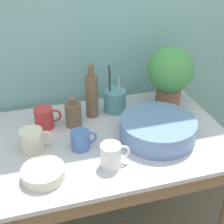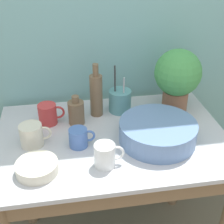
# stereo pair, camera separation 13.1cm
# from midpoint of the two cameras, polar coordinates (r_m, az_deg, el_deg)

# --- Properties ---
(wall_back) EXTENTS (6.00, 0.05, 2.40)m
(wall_back) POSITION_cam_midpoint_polar(r_m,az_deg,el_deg) (1.57, -6.72, 16.13)
(wall_back) COLOR #7AB2B2
(wall_back) RESTS_ON ground_plane
(counter_table) EXTENTS (1.01, 0.69, 0.80)m
(counter_table) POSITION_cam_midpoint_polar(r_m,az_deg,el_deg) (1.47, -2.34, -10.59)
(counter_table) COLOR #846647
(counter_table) RESTS_ON ground_plane
(potted_plant) EXTENTS (0.22, 0.22, 0.31)m
(potted_plant) POSITION_cam_midpoint_polar(r_m,az_deg,el_deg) (1.54, 8.21, 6.97)
(potted_plant) COLOR #8C5B42
(potted_plant) RESTS_ON counter_table
(bowl_wash_large) EXTENTS (0.33, 0.33, 0.09)m
(bowl_wash_large) POSITION_cam_midpoint_polar(r_m,az_deg,el_deg) (1.35, 5.60, -3.15)
(bowl_wash_large) COLOR #6684B2
(bowl_wash_large) RESTS_ON counter_table
(bottle_tall) EXTENTS (0.06, 0.06, 0.26)m
(bottle_tall) POSITION_cam_midpoint_polar(r_m,az_deg,el_deg) (1.47, -6.28, 2.98)
(bottle_tall) COLOR brown
(bottle_tall) RESTS_ON counter_table
(bottle_short) EXTENTS (0.07, 0.07, 0.14)m
(bottle_short) POSITION_cam_midpoint_polar(r_m,az_deg,el_deg) (1.43, -9.69, -0.47)
(bottle_short) COLOR brown
(bottle_short) RESTS_ON counter_table
(mug_cream) EXTENTS (0.13, 0.10, 0.10)m
(mug_cream) POSITION_cam_midpoint_polar(r_m,az_deg,el_deg) (1.32, -17.16, -5.10)
(mug_cream) COLOR beige
(mug_cream) RESTS_ON counter_table
(mug_blue) EXTENTS (0.11, 0.08, 0.08)m
(mug_blue) POSITION_cam_midpoint_polar(r_m,az_deg,el_deg) (1.29, -8.63, -5.15)
(mug_blue) COLOR #4C70B7
(mug_blue) RESTS_ON counter_table
(mug_white) EXTENTS (0.12, 0.08, 0.10)m
(mug_white) POSITION_cam_midpoint_polar(r_m,az_deg,el_deg) (1.19, -3.28, -8.04)
(mug_white) COLOR white
(mug_white) RESTS_ON counter_table
(mug_red) EXTENTS (0.12, 0.08, 0.10)m
(mug_red) POSITION_cam_midpoint_polar(r_m,az_deg,el_deg) (1.45, -14.77, -1.15)
(mug_red) COLOR #C63838
(mug_red) RESTS_ON counter_table
(bowl_small_cream) EXTENTS (0.16, 0.16, 0.04)m
(bowl_small_cream) POSITION_cam_midpoint_polar(r_m,az_deg,el_deg) (1.19, -15.60, -10.82)
(bowl_small_cream) COLOR beige
(bowl_small_cream) RESTS_ON counter_table
(utensil_cup) EXTENTS (0.11, 0.11, 0.24)m
(utensil_cup) POSITION_cam_midpoint_polar(r_m,az_deg,el_deg) (1.53, -1.95, 2.08)
(utensil_cup) COLOR #569399
(utensil_cup) RESTS_ON counter_table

